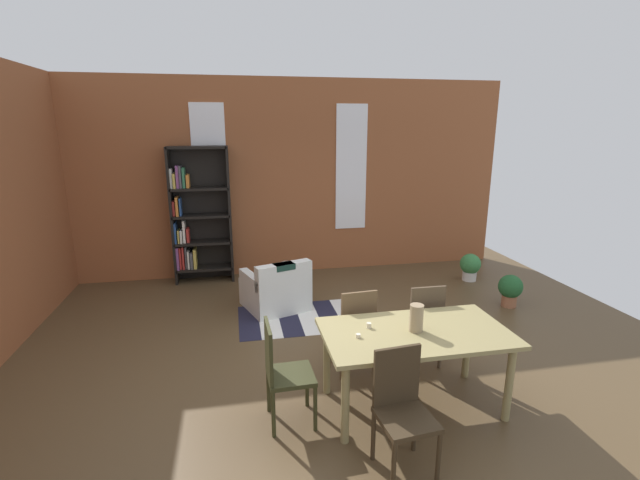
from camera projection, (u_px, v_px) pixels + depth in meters
The scene contains 18 objects.
ground_plane at pixel (322, 370), 4.83m from camera, with size 8.97×8.97×0.00m, color brown.
back_wall_brick at pixel (282, 179), 7.71m from camera, with size 7.90×0.12×3.34m, color #95522F.
window_pane_0 at pixel (210, 171), 7.37m from camera, with size 0.55×0.02×2.17m, color white.
window_pane_1 at pixel (351, 168), 7.83m from camera, with size 0.55×0.02×2.17m, color white.
dining_table at pixel (415, 340), 4.05m from camera, with size 1.69×0.93×0.77m.
vase_on_table at pixel (416, 318), 3.99m from camera, with size 0.12×0.12×0.25m, color #998466.
tealight_candle_0 at pixel (358, 336), 3.90m from camera, with size 0.04×0.04×0.03m, color silver.
tealight_candle_1 at pixel (369, 325), 4.08m from camera, with size 0.04×0.04×0.05m, color silver.
tealight_candle_2 at pixel (419, 328), 4.03m from camera, with size 0.04×0.04×0.05m, color silver.
dining_chair_far_right at pixel (422, 321), 4.81m from camera, with size 0.40×0.40×0.95m.
dining_chair_head_left at pixel (282, 370), 3.86m from camera, with size 0.41×0.41×0.95m.
dining_chair_near_left at pixel (402, 406), 3.36m from camera, with size 0.44×0.44×0.95m.
dining_chair_far_left at pixel (355, 327), 4.67m from camera, with size 0.43×0.43×0.95m.
bookshelf_tall at pixel (196, 217), 7.33m from camera, with size 0.96×0.34×2.25m.
armchair_white at pixel (276, 290), 6.38m from camera, with size 1.02×1.02×0.75m.
potted_plant_by_shelf at pixel (510, 289), 6.45m from camera, with size 0.34×0.34×0.48m.
potted_plant_corner at pixel (470, 266), 7.54m from camera, with size 0.35×0.35×0.47m.
striped_rug at pixel (299, 318), 6.11m from camera, with size 1.63×1.10×0.01m.
Camera 1 is at (-0.86, -4.23, 2.57)m, focal length 25.00 mm.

